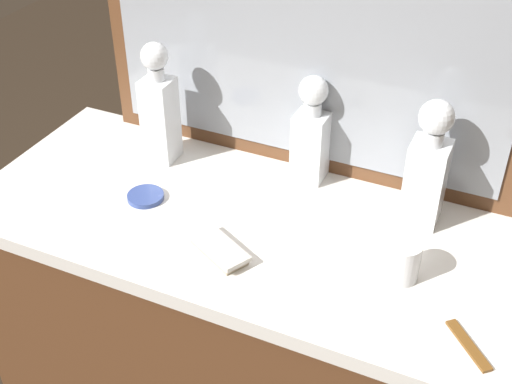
% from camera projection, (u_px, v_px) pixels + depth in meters
% --- Properties ---
extents(dresser, '(1.30, 0.55, 0.84)m').
position_uv_depth(dresser, '(256.00, 351.00, 1.73)').
color(dresser, brown).
rests_on(dresser, ground_plane).
extents(dresser_mirror, '(1.02, 0.03, 0.65)m').
position_uv_depth(dresser_mirror, '(305.00, 38.00, 1.49)').
color(dresser_mirror, brown).
rests_on(dresser_mirror, dresser).
extents(crystal_decanter_front, '(0.07, 0.07, 0.30)m').
position_uv_depth(crystal_decanter_front, '(160.00, 114.00, 1.63)').
color(crystal_decanter_front, white).
rests_on(crystal_decanter_front, dresser).
extents(crystal_decanter_far_left, '(0.08, 0.08, 0.26)m').
position_uv_depth(crystal_decanter_far_left, '(311.00, 138.00, 1.57)').
color(crystal_decanter_far_left, white).
rests_on(crystal_decanter_far_left, dresser).
extents(crystal_decanter_center, '(0.08, 0.08, 0.29)m').
position_uv_depth(crystal_decanter_center, '(426.00, 175.00, 1.43)').
color(crystal_decanter_center, white).
rests_on(crystal_decanter_center, dresser).
extents(crystal_tumbler_rear, '(0.07, 0.07, 0.08)m').
position_uv_depth(crystal_tumbler_rear, '(401.00, 261.00, 1.33)').
color(crystal_tumbler_rear, white).
rests_on(crystal_tumbler_rear, dresser).
extents(silver_brush_right, '(0.16, 0.12, 0.02)m').
position_uv_depth(silver_brush_right, '(219.00, 249.00, 1.39)').
color(silver_brush_right, '#B7A88C').
rests_on(silver_brush_right, dresser).
extents(porcelain_dish, '(0.08, 0.08, 0.01)m').
position_uv_depth(porcelain_dish, '(146.00, 196.00, 1.55)').
color(porcelain_dish, '#33478C').
rests_on(porcelain_dish, dresser).
extents(tortoiseshell_comb, '(0.10, 0.10, 0.01)m').
position_uv_depth(tortoiseshell_comb, '(468.00, 345.00, 1.20)').
color(tortoiseshell_comb, brown).
rests_on(tortoiseshell_comb, dresser).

